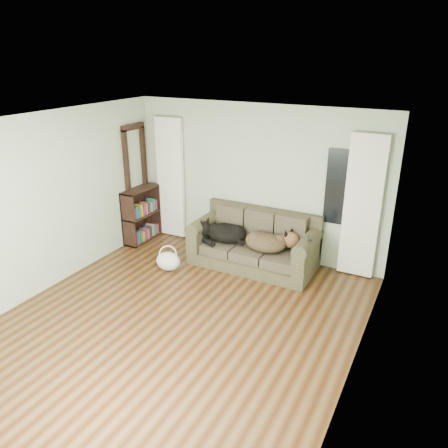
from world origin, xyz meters
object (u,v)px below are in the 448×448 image
at_px(sofa, 253,241).
at_px(bookshelf, 142,215).
at_px(tote_bag, 168,261).
at_px(dog_black_lab, 224,234).
at_px(dog_shepherd, 269,243).

xyz_separation_m(sofa, bookshelf, (-2.30, 0.01, 0.05)).
bearing_deg(tote_bag, dog_black_lab, 49.92).
bearing_deg(tote_bag, sofa, 34.29).
height_order(dog_black_lab, dog_shepherd, dog_shepherd).
distance_m(sofa, dog_shepherd, 0.29).
height_order(dog_black_lab, bookshelf, bookshelf).
xyz_separation_m(tote_bag, bookshelf, (-1.13, 0.81, 0.34)).
bearing_deg(bookshelf, tote_bag, -27.83).
distance_m(sofa, dog_black_lab, 0.53).
bearing_deg(dog_black_lab, tote_bag, -130.52).
distance_m(tote_bag, bookshelf, 1.43).
xyz_separation_m(sofa, dog_black_lab, (-0.53, -0.04, 0.03)).
relative_size(sofa, dog_shepherd, 2.84).
xyz_separation_m(dog_shepherd, bookshelf, (-2.58, 0.05, 0.01)).
bearing_deg(bookshelf, dog_black_lab, 6.07).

